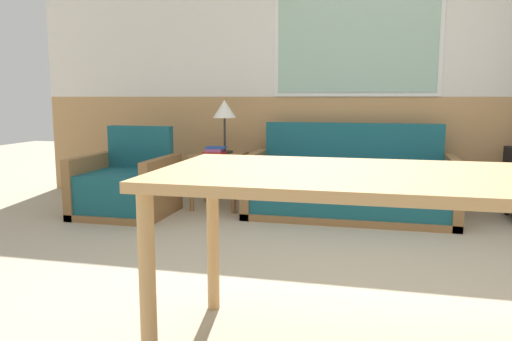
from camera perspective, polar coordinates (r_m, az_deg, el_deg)
The scene contains 8 objects.
ground_plane at distance 2.64m, azimuth 12.77°, elevation -15.44°, with size 16.00×16.00×0.00m, color #B2A58C.
wall_back at distance 5.06m, azimuth 13.63°, elevation 11.73°, with size 7.20×0.09×2.70m.
couch at distance 4.53m, azimuth 10.56°, elevation -1.99°, with size 1.80×0.80×0.81m.
armchair at distance 4.66m, azimuth -14.60°, elevation -1.93°, with size 0.79×0.74×0.78m.
side_table at distance 4.77m, azimuth -4.32°, elevation 0.74°, with size 0.47×0.47×0.52m.
table_lamp at distance 4.80m, azimuth -3.66°, elevation 6.75°, with size 0.23×0.23×0.51m.
book_stack at distance 4.68m, azimuth -4.78°, elevation 2.26°, with size 0.20×0.17×0.07m.
dining_table at distance 1.96m, azimuth 20.15°, elevation -2.43°, with size 2.13×0.85×0.78m.
Camera 1 is at (0.00, -2.42, 1.06)m, focal length 35.00 mm.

